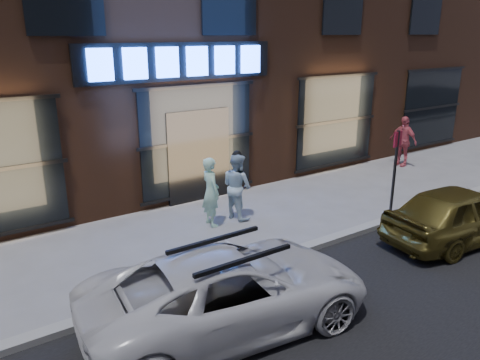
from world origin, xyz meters
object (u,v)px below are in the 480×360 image
at_px(man_cap, 237,186).
at_px(gold_sedan, 461,214).
at_px(passerby, 403,141).
at_px(white_suv, 229,290).
at_px(sign_post, 395,167).
at_px(man_bowtie, 211,192).

distance_m(man_cap, gold_sedan, 4.92).
distance_m(passerby, white_suv, 10.61).
xyz_separation_m(passerby, white_suv, (-9.69, -4.30, -0.22)).
relative_size(man_cap, gold_sedan, 0.44).
bearing_deg(man_cap, passerby, -93.64).
distance_m(man_cap, passerby, 7.18).
height_order(white_suv, sign_post, sign_post).
bearing_deg(sign_post, man_bowtie, 137.10).
bearing_deg(white_suv, man_cap, -29.14).
height_order(man_bowtie, man_cap, man_bowtie).
height_order(man_cap, white_suv, man_cap).
bearing_deg(white_suv, sign_post, -69.61).
bearing_deg(gold_sedan, man_bowtie, 51.93).
bearing_deg(gold_sedan, white_suv, 93.54).
relative_size(white_suv, sign_post, 2.03).
bearing_deg(man_cap, gold_sedan, -149.59).
bearing_deg(white_suv, man_bowtie, -20.64).
bearing_deg(passerby, white_suv, -71.29).
bearing_deg(white_suv, gold_sedan, -85.64).
xyz_separation_m(white_suv, gold_sedan, (5.71, -0.21, 0.01)).
relative_size(man_bowtie, sign_post, 0.74).
bearing_deg(man_cap, sign_post, -136.87).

